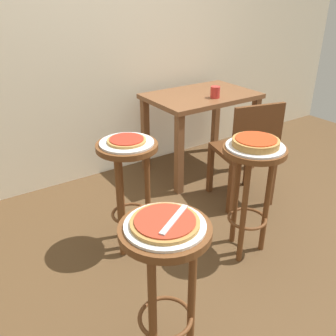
{
  "coord_description": "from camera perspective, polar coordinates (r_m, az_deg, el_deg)",
  "views": [
    {
      "loc": [
        -1.33,
        -1.35,
        1.6
      ],
      "look_at": [
        -0.28,
        0.2,
        0.67
      ],
      "focal_mm": 39.53,
      "sensor_mm": 36.0,
      "label": 1
    }
  ],
  "objects": [
    {
      "name": "pizza_server_knife",
      "position": [
        1.45,
        0.96,
        -7.88
      ],
      "size": [
        0.2,
        0.13,
        0.01
      ],
      "primitive_type": "cube",
      "rotation": [
        0.0,
        0.0,
        0.53
      ],
      "color": "silver",
      "rests_on": "pizza_foreground"
    },
    {
      "name": "stool_foreground",
      "position": [
        1.59,
        -0.45,
        -14.93
      ],
      "size": [
        0.38,
        0.38,
        0.75
      ],
      "color": "brown",
      "rests_on": "ground_plane"
    },
    {
      "name": "pizza_middle",
      "position": [
        2.21,
        13.38,
        3.91
      ],
      "size": [
        0.27,
        0.27,
        0.05
      ],
      "color": "#B78442",
      "rests_on": "serving_plate_middle"
    },
    {
      "name": "dining_table",
      "position": [
        3.38,
        5.06,
        9.24
      ],
      "size": [
        0.95,
        0.64,
        0.74
      ],
      "color": "brown",
      "rests_on": "ground_plane"
    },
    {
      "name": "pizza_leftside",
      "position": [
        2.22,
        -6.41,
        4.27
      ],
      "size": [
        0.23,
        0.23,
        0.02
      ],
      "color": "tan",
      "rests_on": "serving_plate_leftside"
    },
    {
      "name": "stool_leftside",
      "position": [
        2.31,
        -6.13,
        -0.84
      ],
      "size": [
        0.38,
        0.38,
        0.75
      ],
      "color": "brown",
      "rests_on": "ground_plane"
    },
    {
      "name": "pizza_foreground",
      "position": [
        1.46,
        -0.48,
        -8.34
      ],
      "size": [
        0.28,
        0.28,
        0.02
      ],
      "color": "#B78442",
      "rests_on": "serving_plate_foreground"
    },
    {
      "name": "ground_plane",
      "position": [
        2.48,
        8.31,
        -14.14
      ],
      "size": [
        6.0,
        6.0,
        0.0
      ],
      "primitive_type": "plane",
      "color": "brown"
    },
    {
      "name": "serving_plate_foreground",
      "position": [
        1.47,
        -0.47,
        -8.86
      ],
      "size": [
        0.33,
        0.33,
        0.01
      ],
      "primitive_type": "cylinder",
      "color": "white",
      "rests_on": "stool_foreground"
    },
    {
      "name": "cup_near_edge",
      "position": [
        3.22,
        7.28,
        11.53
      ],
      "size": [
        0.08,
        0.08,
        0.1
      ],
      "primitive_type": "cylinder",
      "color": "red",
      "rests_on": "dining_table"
    },
    {
      "name": "serving_plate_leftside",
      "position": [
        2.23,
        -6.38,
        3.89
      ],
      "size": [
        0.33,
        0.33,
        0.01
      ],
      "primitive_type": "cylinder",
      "color": "silver",
      "rests_on": "stool_leftside"
    },
    {
      "name": "wooden_chair",
      "position": [
        2.91,
        12.11,
        2.83
      ],
      "size": [
        0.48,
        0.48,
        0.85
      ],
      "color": "#5B3319",
      "rests_on": "ground_plane"
    },
    {
      "name": "stool_middle",
      "position": [
        2.31,
        12.78,
        -1.49
      ],
      "size": [
        0.38,
        0.38,
        0.75
      ],
      "color": "brown",
      "rests_on": "ground_plane"
    },
    {
      "name": "serving_plate_middle",
      "position": [
        2.22,
        13.31,
        3.24
      ],
      "size": [
        0.35,
        0.35,
        0.01
      ],
      "primitive_type": "cylinder",
      "color": "silver",
      "rests_on": "stool_middle"
    }
  ]
}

